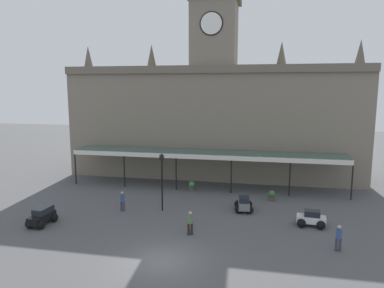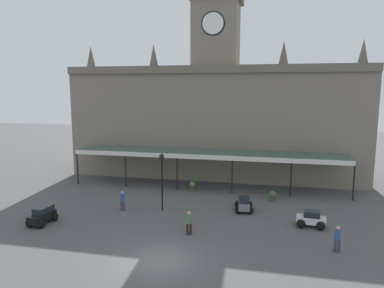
% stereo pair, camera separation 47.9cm
% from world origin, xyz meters
% --- Properties ---
extents(ground_plane, '(140.00, 140.00, 0.00)m').
position_xyz_m(ground_plane, '(0.00, 0.00, 0.00)').
color(ground_plane, '#4E4E50').
extents(station_building, '(32.29, 7.00, 20.18)m').
position_xyz_m(station_building, '(-0.00, 21.51, 6.88)').
color(station_building, slate).
rests_on(station_building, ground).
extents(entrance_canopy, '(27.25, 3.26, 3.71)m').
position_xyz_m(entrance_canopy, '(-0.00, 15.78, 3.57)').
color(entrance_canopy, '#38564C').
rests_on(entrance_canopy, ground).
extents(car_grey_sedan, '(1.66, 2.13, 1.19)m').
position_xyz_m(car_grey_sedan, '(4.20, 9.69, 0.50)').
color(car_grey_sedan, slate).
rests_on(car_grey_sedan, ground).
extents(car_white_sedan, '(2.13, 1.66, 1.19)m').
position_xyz_m(car_white_sedan, '(9.23, 7.30, 0.50)').
color(car_white_sedan, silver).
rests_on(car_white_sedan, ground).
extents(car_black_estate, '(1.64, 2.30, 1.27)m').
position_xyz_m(car_black_estate, '(-10.24, 3.70, 0.56)').
color(car_black_estate, black).
rests_on(car_black_estate, ground).
extents(pedestrian_near_entrance, '(0.39, 0.34, 1.67)m').
position_xyz_m(pedestrian_near_entrance, '(10.35, 3.40, 0.91)').
color(pedestrian_near_entrance, '#3F384C').
rests_on(pedestrian_near_entrance, ground).
extents(pedestrian_beside_cars, '(0.39, 0.34, 1.67)m').
position_xyz_m(pedestrian_beside_cars, '(-5.52, 7.58, 0.91)').
color(pedestrian_beside_cars, '#3F384C').
rests_on(pedestrian_beside_cars, ground).
extents(pedestrian_crossing_forecourt, '(0.37, 0.34, 1.67)m').
position_xyz_m(pedestrian_crossing_forecourt, '(0.87, 4.03, 0.91)').
color(pedestrian_crossing_forecourt, black).
rests_on(pedestrian_crossing_forecourt, ground).
extents(victorian_lamppost, '(0.30, 0.30, 4.79)m').
position_xyz_m(victorian_lamppost, '(-2.38, 8.41, 2.99)').
color(victorian_lamppost, black).
rests_on(victorian_lamppost, ground).
extents(traffic_cone, '(0.40, 0.40, 0.69)m').
position_xyz_m(traffic_cone, '(0.68, 5.22, 0.34)').
color(traffic_cone, orange).
rests_on(traffic_cone, ground).
extents(planter_by_canopy, '(0.60, 0.60, 0.96)m').
position_xyz_m(planter_by_canopy, '(-1.15, 14.45, 0.49)').
color(planter_by_canopy, '#47423D').
rests_on(planter_by_canopy, ground).
extents(planter_forecourt_centre, '(0.60, 0.60, 0.96)m').
position_xyz_m(planter_forecourt_centre, '(6.52, 12.74, 0.49)').
color(planter_forecourt_centre, '#47423D').
rests_on(planter_forecourt_centre, ground).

